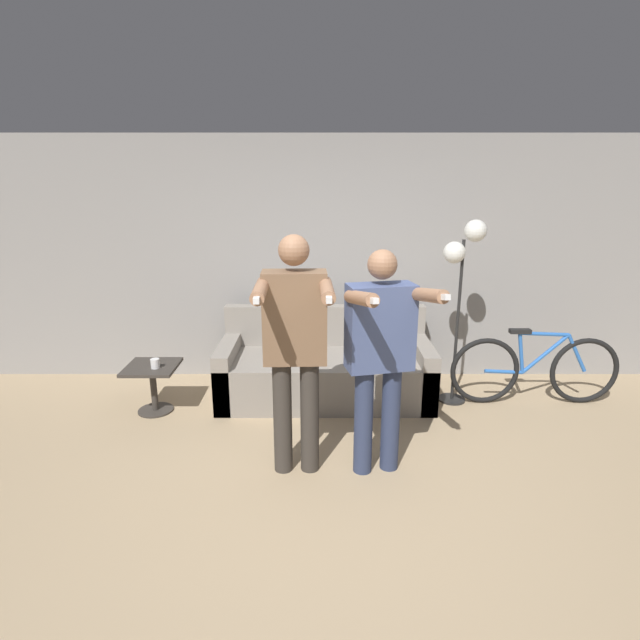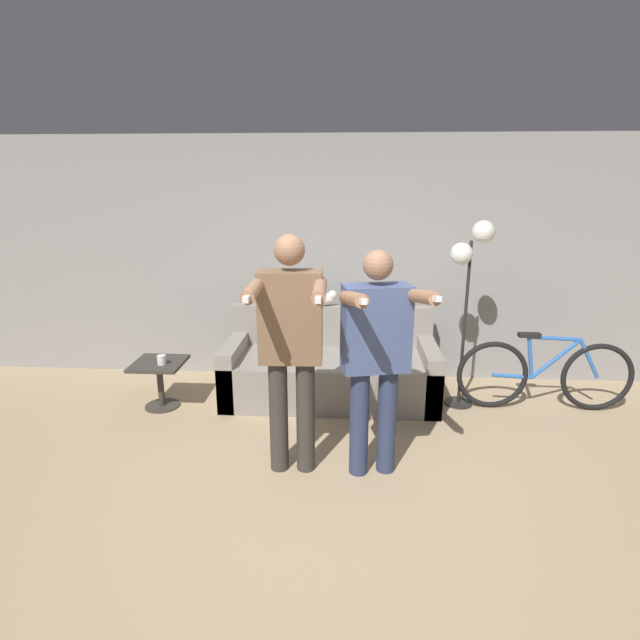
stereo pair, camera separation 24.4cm
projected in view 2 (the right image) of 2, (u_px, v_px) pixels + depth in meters
ground_plane at (327, 512)px, 3.34m from camera, size 16.00×16.00×0.00m
wall_back at (339, 261)px, 5.37m from camera, size 10.00×0.05×2.60m
couch at (330, 371)px, 5.05m from camera, size 2.10×0.90×0.87m
person_left at (291, 340)px, 3.55m from camera, size 0.53×0.68×1.79m
person_right at (376, 349)px, 3.53m from camera, size 0.64×0.75×1.69m
cat at (320, 299)px, 5.20m from camera, size 0.46×0.14×0.17m
floor_lamp at (471, 261)px, 4.57m from camera, size 0.38×0.27×1.80m
side_table at (160, 374)px, 4.81m from camera, size 0.47×0.47×0.46m
cup at (162, 360)px, 4.70m from camera, size 0.08×0.08×0.09m
bicycle at (545, 375)px, 4.76m from camera, size 1.65×0.07×0.77m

